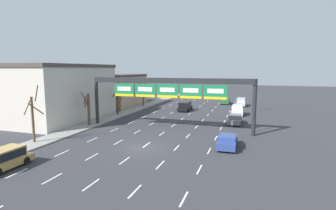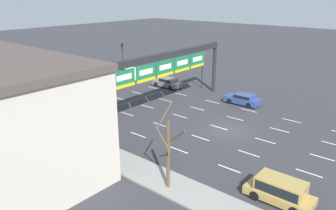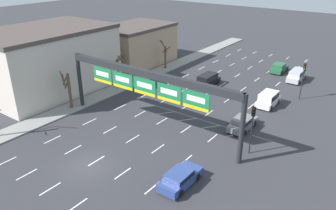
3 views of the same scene
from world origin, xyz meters
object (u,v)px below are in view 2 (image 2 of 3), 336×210
(tree_bare_furthest, at_px, (168,150))
(traffic_light_mid_block, at_px, (123,52))
(suv_black, at_px, (71,83))
(car_blue, at_px, (243,99))
(suv_white, at_px, (130,73))
(suv_gold, at_px, (280,190))
(traffic_light_near_gantry, at_px, (202,65))
(tree_bare_second, at_px, (34,100))
(suv_silver, at_px, (86,63))
(car_green, at_px, (61,65))
(sign_gantry, at_px, (163,64))
(car_grey, at_px, (167,82))
(tree_bare_third, at_px, (89,120))

(tree_bare_furthest, bearing_deg, traffic_light_mid_block, 52.16)
(suv_black, height_order, car_blue, suv_black)
(suv_white, bearing_deg, tree_bare_furthest, -129.04)
(suv_gold, relative_size, traffic_light_near_gantry, 0.89)
(traffic_light_near_gantry, height_order, tree_bare_second, tree_bare_second)
(suv_silver, bearing_deg, car_green, 145.39)
(car_blue, relative_size, suv_silver, 0.91)
(sign_gantry, xyz_separation_m, tree_bare_second, (-11.41, 7.51, -2.88))
(suv_silver, height_order, traffic_light_near_gantry, traffic_light_near_gantry)
(car_green, xyz_separation_m, tree_bare_second, (-16.18, -20.56, 1.90))
(suv_white, bearing_deg, suv_silver, 89.33)
(suv_black, distance_m, tree_bare_furthest, 28.23)
(traffic_light_mid_block, height_order, tree_bare_second, tree_bare_second)
(suv_white, xyz_separation_m, suv_silver, (0.14, 11.63, -0.02))
(suv_black, height_order, traffic_light_mid_block, traffic_light_mid_block)
(suv_silver, bearing_deg, suv_black, -135.28)
(car_green, xyz_separation_m, suv_gold, (-13.03, -45.15, 0.13))
(suv_silver, distance_m, tree_bare_second, 26.83)
(suv_black, relative_size, suv_white, 1.15)
(car_blue, bearing_deg, suv_white, 90.02)
(sign_gantry, height_order, traffic_light_near_gantry, sign_gantry)
(tree_bare_second, bearing_deg, traffic_light_near_gantry, -13.75)
(car_grey, xyz_separation_m, tree_bare_third, (-19.46, -7.60, 1.92))
(sign_gantry, distance_m, traffic_light_mid_block, 21.52)
(tree_bare_furthest, bearing_deg, traffic_light_near_gantry, 29.21)
(suv_black, bearing_deg, suv_silver, 44.72)
(car_grey, distance_m, traffic_light_near_gantry, 5.65)
(car_grey, distance_m, tree_bare_third, 20.98)
(car_blue, bearing_deg, suv_black, 114.43)
(car_green, relative_size, traffic_light_near_gantry, 0.84)
(sign_gantry, bearing_deg, suv_silver, 72.03)
(car_green, bearing_deg, sign_gantry, -99.64)
(traffic_light_near_gantry, relative_size, tree_bare_second, 0.99)
(tree_bare_second, bearing_deg, tree_bare_third, -89.04)
(car_grey, bearing_deg, car_blue, -90.06)
(suv_black, xyz_separation_m, suv_silver, (9.94, 9.84, 0.00))
(car_blue, xyz_separation_m, traffic_light_near_gantry, (2.63, 7.89, 2.74))
(suv_silver, relative_size, traffic_light_near_gantry, 0.97)
(suv_black, distance_m, car_blue, 23.72)
(sign_gantry, relative_size, suv_silver, 4.64)
(car_green, distance_m, suv_white, 14.48)
(suv_silver, bearing_deg, traffic_light_near_gantry, -83.93)
(suv_black, relative_size, tree_bare_second, 0.97)
(sign_gantry, relative_size, car_green, 5.37)
(suv_gold, bearing_deg, sign_gantry, 64.18)
(suv_gold, height_order, traffic_light_mid_block, traffic_light_mid_block)
(suv_black, xyz_separation_m, suv_gold, (-6.64, -32.87, -0.03))
(sign_gantry, xyz_separation_m, traffic_light_near_gantry, (10.82, 2.07, -2.12))
(suv_gold, bearing_deg, car_green, 73.90)
(tree_bare_second, bearing_deg, tree_bare_furthest, -90.91)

